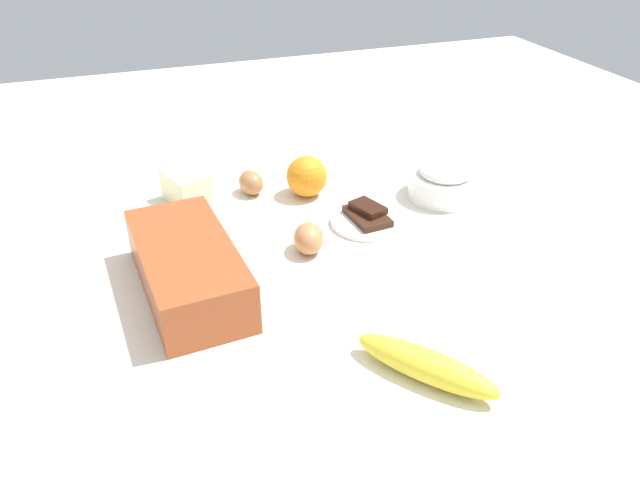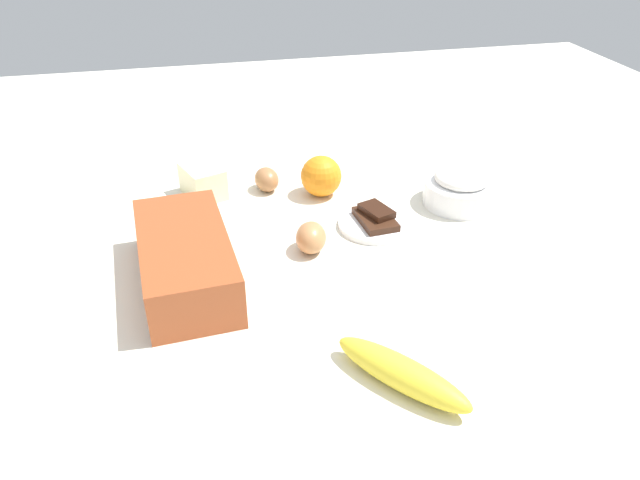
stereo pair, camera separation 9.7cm
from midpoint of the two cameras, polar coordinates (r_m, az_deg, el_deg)
name	(u,v)px [view 1 (the left image)]	position (r m, az deg, el deg)	size (l,w,h in m)	color
ground_plane	(320,266)	(0.99, -2.79, -2.54)	(2.40, 2.40, 0.02)	silver
loaf_pan	(188,267)	(0.93, -15.14, -2.52)	(0.29, 0.15, 0.08)	#9E4723
flour_bowl	(444,181)	(1.18, 9.23, 5.41)	(0.14, 0.14, 0.07)	white
banana	(426,365)	(0.77, 6.29, -11.66)	(0.19, 0.04, 0.04)	yellow
orange_fruit	(307,176)	(1.17, -3.61, 5.87)	(0.08, 0.08, 0.08)	orange
butter_block	(187,188)	(1.19, -14.59, 4.66)	(0.09, 0.06, 0.06)	#F4EDB2
egg_near_butter	(251,183)	(1.20, -8.74, 5.24)	(0.05, 0.05, 0.06)	#A16C41
egg_beside_bowl	(309,238)	(1.00, -3.82, 0.08)	(0.05, 0.05, 0.06)	#B57A4A
chocolate_plate	(367,219)	(1.09, 1.88, 1.93)	(0.13, 0.13, 0.03)	white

